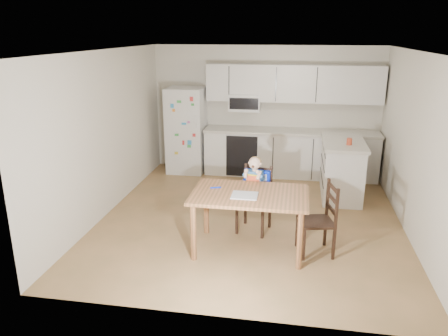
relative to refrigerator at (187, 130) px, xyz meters
name	(u,v)px	position (x,y,z in m)	size (l,w,h in m)	color
room	(255,132)	(1.55, -1.67, 0.40)	(4.52, 5.01, 2.51)	olive
refrigerator	(187,130)	(0.00, 0.00, 0.00)	(0.72, 0.70, 1.70)	silver
kitchen_run	(290,132)	(2.05, 0.09, 0.03)	(3.37, 0.62, 2.15)	silver
kitchen_island	(342,168)	(2.98, -0.94, -0.35)	(0.70, 1.33, 0.98)	silver
red_cup	(349,141)	(3.04, -1.20, 0.19)	(0.09, 0.09, 0.11)	#C24123
dining_table	(250,201)	(1.64, -3.17, -0.17)	(1.47, 0.95, 0.79)	brown
napkin	(245,195)	(1.59, -3.28, -0.05)	(0.32, 0.28, 0.01)	#A1A1A5
toddler_spoon	(215,188)	(1.17, -3.07, -0.05)	(0.02, 0.02, 0.12)	#0B29C9
chair_booster	(255,186)	(1.65, -2.56, -0.18)	(0.49, 0.49, 1.11)	black
chair_side	(324,214)	(2.58, -3.10, -0.31)	(0.51, 0.51, 0.95)	black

